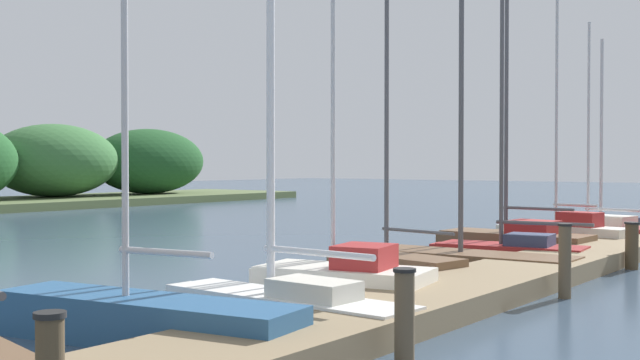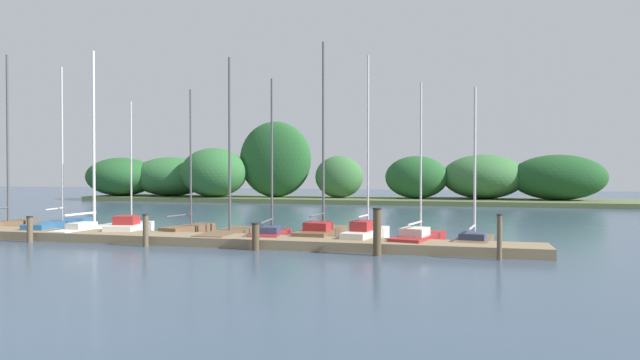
# 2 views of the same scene
# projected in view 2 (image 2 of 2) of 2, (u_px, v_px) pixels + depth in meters

# --- Properties ---
(dock_pier) EXTENTS (25.31, 1.80, 0.35)m
(dock_pier) POSITION_uv_depth(u_px,v_px,m) (204.00, 240.00, 21.60)
(dock_pier) COLOR #847051
(dock_pier) RESTS_ON ground
(far_shore) EXTENTS (52.63, 8.48, 7.51)m
(far_shore) POSITION_uv_depth(u_px,v_px,m) (307.00, 177.00, 51.50)
(far_shore) COLOR #56663D
(far_shore) RESTS_ON ground
(sailboat_0) EXTENTS (1.56, 3.22, 8.23)m
(sailboat_0) POSITION_uv_depth(u_px,v_px,m) (7.00, 221.00, 25.72)
(sailboat_0) COLOR brown
(sailboat_0) RESTS_ON ground
(sailboat_1) EXTENTS (1.57, 4.49, 7.63)m
(sailboat_1) POSITION_uv_depth(u_px,v_px,m) (61.00, 225.00, 25.51)
(sailboat_1) COLOR #285684
(sailboat_1) RESTS_ON ground
(sailboat_2) EXTENTS (1.13, 4.27, 8.13)m
(sailboat_2) POSITION_uv_depth(u_px,v_px,m) (91.00, 225.00, 24.38)
(sailboat_2) COLOR white
(sailboat_2) RESTS_ON ground
(sailboat_3) EXTENTS (1.69, 3.03, 5.88)m
(sailboat_3) POSITION_uv_depth(u_px,v_px,m) (130.00, 228.00, 24.16)
(sailboat_3) COLOR silver
(sailboat_3) RESTS_ON ground
(sailboat_4) EXTENTS (1.41, 3.02, 6.39)m
(sailboat_4) POSITION_uv_depth(u_px,v_px,m) (190.00, 229.00, 24.14)
(sailboat_4) COLOR brown
(sailboat_4) RESTS_ON ground
(sailboat_5) EXTENTS (1.39, 4.44, 7.57)m
(sailboat_5) POSITION_uv_depth(u_px,v_px,m) (229.00, 232.00, 23.08)
(sailboat_5) COLOR brown
(sailboat_5) RESTS_ON ground
(sailboat_6) EXTENTS (1.53, 3.62, 6.60)m
(sailboat_6) POSITION_uv_depth(u_px,v_px,m) (271.00, 233.00, 22.50)
(sailboat_6) COLOR maroon
(sailboat_6) RESTS_ON ground
(sailboat_7) EXTENTS (1.43, 3.93, 8.14)m
(sailboat_7) POSITION_uv_depth(u_px,v_px,m) (322.00, 231.00, 22.71)
(sailboat_7) COLOR brown
(sailboat_7) RESTS_ON ground
(sailboat_8) EXTENTS (1.42, 3.71, 7.38)m
(sailboat_8) POSITION_uv_depth(u_px,v_px,m) (367.00, 233.00, 21.69)
(sailboat_8) COLOR silver
(sailboat_8) RESTS_ON ground
(sailboat_9) EXTENTS (1.93, 4.02, 6.20)m
(sailboat_9) POSITION_uv_depth(u_px,v_px,m) (419.00, 238.00, 21.00)
(sailboat_9) COLOR maroon
(sailboat_9) RESTS_ON ground
(sailboat_10) EXTENTS (1.58, 3.51, 6.00)m
(sailboat_10) POSITION_uv_depth(u_px,v_px,m) (474.00, 239.00, 20.75)
(sailboat_10) COLOR brown
(sailboat_10) RESTS_ON ground
(mooring_piling_1) EXTENTS (0.26, 0.26, 1.04)m
(mooring_piling_1) POSITION_uv_depth(u_px,v_px,m) (30.00, 229.00, 22.16)
(mooring_piling_1) COLOR brown
(mooring_piling_1) RESTS_ON ground
(mooring_piling_2) EXTENTS (0.23, 0.23, 1.22)m
(mooring_piling_2) POSITION_uv_depth(u_px,v_px,m) (146.00, 230.00, 20.88)
(mooring_piling_2) COLOR brown
(mooring_piling_2) RESTS_ON ground
(mooring_piling_3) EXTENTS (0.30, 0.30, 0.98)m
(mooring_piling_3) POSITION_uv_depth(u_px,v_px,m) (256.00, 236.00, 19.91)
(mooring_piling_3) COLOR #4C3D28
(mooring_piling_3) RESTS_ON ground
(mooring_piling_4) EXTENTS (0.32, 0.32, 1.61)m
(mooring_piling_4) POSITION_uv_depth(u_px,v_px,m) (377.00, 232.00, 18.61)
(mooring_piling_4) COLOR #4C3D28
(mooring_piling_4) RESTS_ON ground
(mooring_piling_5) EXTENTS (0.18, 0.18, 1.47)m
(mooring_piling_5) POSITION_uv_depth(u_px,v_px,m) (499.00, 237.00, 17.66)
(mooring_piling_5) COLOR brown
(mooring_piling_5) RESTS_ON ground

